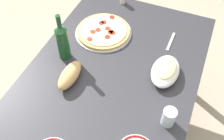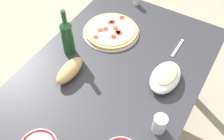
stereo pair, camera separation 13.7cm
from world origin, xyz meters
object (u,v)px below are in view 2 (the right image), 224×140
Objects in this scene: pepperoni_pizza at (111,31)px; wine_bottle at (67,37)px; bread_loaf at (70,70)px; water_glass at (160,124)px; dining_table at (112,85)px; baked_pasta_dish at (166,77)px.

wine_bottle is at bearing -24.85° from pepperoni_pizza.
bread_loaf is at bearing -2.03° from pepperoni_pizza.
water_glass is 0.48× the size of bread_loaf.
baked_pasta_dish is at bearing 110.04° from dining_table.
bread_loaf is (-0.05, -0.56, -0.01)m from water_glass.
bread_loaf is (0.13, -0.19, 0.15)m from dining_table.
wine_bottle reaches higher than water_glass.
baked_pasta_dish is (-0.10, 0.28, 0.15)m from dining_table.
dining_table is at bearing -116.34° from water_glass.
pepperoni_pizza is 0.72m from water_glass.
water_glass is at bearing 73.62° from wine_bottle.
bread_loaf reaches higher than dining_table.
baked_pasta_dish is 0.59m from wine_bottle.
wine_bottle is 1.44× the size of bread_loaf.
pepperoni_pizza is at bearing -130.76° from water_glass.
wine_bottle reaches higher than baked_pasta_dish.
dining_table is 3.87× the size of pepperoni_pizza.
pepperoni_pizza is 1.73× the size of bread_loaf.
water_glass reaches higher than bread_loaf.
wine_bottle is at bearing -142.27° from bread_loaf.
water_glass is (0.18, 0.37, 0.16)m from dining_table.
bread_loaf is at bearing -56.54° from dining_table.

